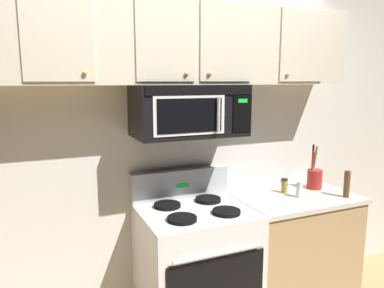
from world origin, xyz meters
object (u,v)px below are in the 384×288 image
at_px(pepper_mill, 347,184).
at_px(over_range_microwave, 189,111).
at_px(stove_range, 196,268).
at_px(utensil_crock_red, 314,177).
at_px(spice_jar, 284,186).
at_px(salt_shaker, 299,190).

bearing_deg(pepper_mill, over_range_microwave, 164.93).
xyz_separation_m(stove_range, pepper_mill, (1.17, -0.20, 0.54)).
distance_m(stove_range, over_range_microwave, 1.11).
relative_size(stove_range, pepper_mill, 5.42).
xyz_separation_m(utensil_crock_red, spice_jar, (-0.30, -0.00, -0.04)).
height_order(stove_range, over_range_microwave, over_range_microwave).
height_order(stove_range, spice_jar, stove_range).
bearing_deg(pepper_mill, stove_range, 170.37).
bearing_deg(stove_range, pepper_mill, -9.63).
relative_size(over_range_microwave, pepper_mill, 3.68).
relative_size(utensil_crock_red, pepper_mill, 1.78).
bearing_deg(utensil_crock_red, over_range_microwave, 178.10).
xyz_separation_m(stove_range, utensil_crock_red, (1.10, 0.08, 0.53)).
bearing_deg(pepper_mill, salt_shaker, 157.09).
bearing_deg(over_range_microwave, utensil_crock_red, -1.90).
bearing_deg(salt_shaker, stove_range, 176.03).
relative_size(over_range_microwave, spice_jar, 6.55).
relative_size(over_range_microwave, salt_shaker, 6.31).
bearing_deg(over_range_microwave, stove_range, -89.86).
xyz_separation_m(over_range_microwave, pepper_mill, (1.17, -0.31, -0.57)).
distance_m(over_range_microwave, spice_jar, 1.01).
distance_m(over_range_microwave, utensil_crock_red, 1.25).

